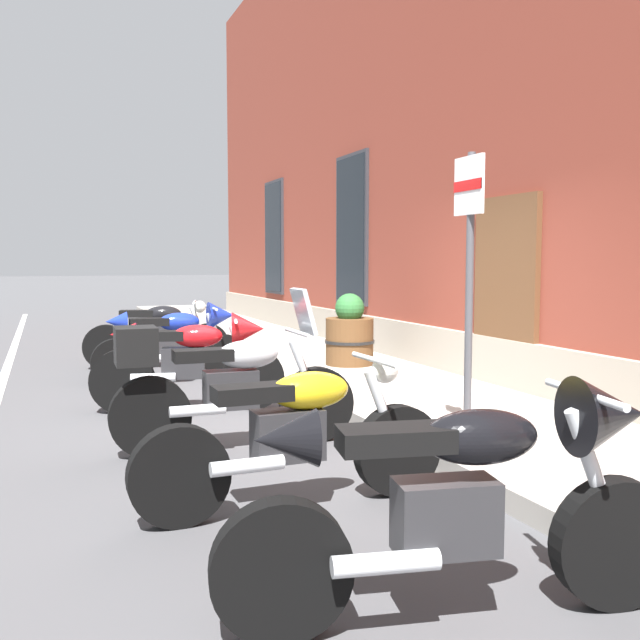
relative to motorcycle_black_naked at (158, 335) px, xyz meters
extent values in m
plane|color=#424244|center=(3.81, 1.12, -0.49)|extent=(140.00, 140.00, 0.00)
cube|color=gray|center=(3.81, 2.22, -0.41)|extent=(31.43, 2.21, 0.16)
cube|color=gray|center=(3.81, 3.28, -0.14)|extent=(25.43, 0.10, 0.70)
cube|color=#2D2D33|center=(-4.67, 3.30, 1.61)|extent=(1.22, 0.06, 2.52)
cube|color=black|center=(-4.67, 3.27, 1.61)|extent=(1.10, 0.03, 2.40)
cube|color=#2D2D33|center=(-0.43, 3.30, 1.61)|extent=(1.22, 0.06, 2.52)
cube|color=black|center=(-0.43, 3.27, 1.61)|extent=(1.10, 0.03, 2.40)
cube|color=brown|center=(3.81, 3.29, 0.66)|extent=(1.10, 0.08, 2.30)
cylinder|color=black|center=(0.17, 0.69, -0.16)|extent=(0.27, 0.66, 0.65)
cylinder|color=black|center=(-0.18, -0.73, -0.16)|extent=(0.27, 0.66, 0.65)
cylinder|color=silver|center=(0.14, 0.59, 0.10)|extent=(0.14, 0.32, 0.65)
cube|color=#28282B|center=(-0.02, -0.07, 0.02)|extent=(0.32, 0.48, 0.32)
ellipsoid|color=black|center=(0.02, 0.08, 0.31)|extent=(0.38, 0.57, 0.24)
cube|color=black|center=(-0.07, -0.29, 0.32)|extent=(0.33, 0.52, 0.10)
cylinder|color=silver|center=(0.12, 0.52, 0.48)|extent=(0.61, 0.18, 0.04)
cylinder|color=silver|center=(0.03, -0.39, -0.11)|extent=(0.19, 0.46, 0.09)
sphere|color=silver|center=(0.14, 0.59, 0.41)|extent=(0.18, 0.18, 0.18)
cylinder|color=black|center=(1.36, 0.67, -0.19)|extent=(0.13, 0.61, 0.61)
cylinder|color=black|center=(1.33, -0.73, -0.19)|extent=(0.13, 0.61, 0.61)
cylinder|color=silver|center=(1.36, 0.57, 0.08)|extent=(0.08, 0.32, 0.67)
cube|color=#28282B|center=(1.34, -0.08, -0.01)|extent=(0.23, 0.44, 0.32)
ellipsoid|color=#192D9E|center=(1.35, 0.07, 0.30)|extent=(0.27, 0.52, 0.24)
cube|color=black|center=(1.34, -0.31, 0.31)|extent=(0.23, 0.48, 0.10)
cylinder|color=silver|center=(1.35, 0.49, 0.47)|extent=(0.62, 0.05, 0.04)
cylinder|color=silver|center=(1.46, -0.38, -0.14)|extent=(0.10, 0.45, 0.09)
cone|color=#192D9E|center=(1.36, 0.62, 0.37)|extent=(0.37, 0.35, 0.36)
cone|color=#192D9E|center=(1.33, -0.71, 0.33)|extent=(0.24, 0.26, 0.24)
cylinder|color=black|center=(3.24, 0.51, -0.16)|extent=(0.27, 0.67, 0.67)
cylinder|color=black|center=(2.92, -0.81, -0.16)|extent=(0.27, 0.67, 0.67)
cylinder|color=silver|center=(3.22, 0.41, 0.10)|extent=(0.14, 0.32, 0.64)
cube|color=#28282B|center=(3.07, -0.20, 0.02)|extent=(0.32, 0.48, 0.32)
ellipsoid|color=red|center=(3.10, -0.05, 0.30)|extent=(0.37, 0.57, 0.24)
cube|color=black|center=(3.02, -0.42, 0.31)|extent=(0.33, 0.52, 0.10)
cylinder|color=silver|center=(3.20, 0.33, 0.47)|extent=(0.61, 0.18, 0.04)
cylinder|color=silver|center=(3.12, -0.52, -0.11)|extent=(0.19, 0.46, 0.09)
cone|color=red|center=(3.23, 0.46, 0.37)|extent=(0.43, 0.41, 0.36)
cone|color=red|center=(2.93, -0.79, 0.33)|extent=(0.29, 0.31, 0.24)
cylinder|color=black|center=(4.72, 0.65, -0.16)|extent=(0.14, 0.66, 0.66)
cylinder|color=black|center=(4.68, -0.77, -0.16)|extent=(0.14, 0.66, 0.66)
cylinder|color=silver|center=(4.72, 0.55, 0.10)|extent=(0.08, 0.32, 0.65)
cube|color=#28282B|center=(4.70, -0.11, 0.02)|extent=(0.23, 0.45, 0.32)
ellipsoid|color=#B7BABF|center=(4.70, 0.04, 0.31)|extent=(0.27, 0.53, 0.24)
cube|color=black|center=(4.69, -0.34, 0.32)|extent=(0.23, 0.49, 0.10)
cylinder|color=silver|center=(4.72, 0.47, 0.48)|extent=(0.62, 0.05, 0.04)
cylinder|color=silver|center=(4.81, -0.41, -0.11)|extent=(0.10, 0.45, 0.09)
cube|color=#B2BCC6|center=(4.72, 0.53, 0.66)|extent=(0.36, 0.15, 0.40)
cube|color=black|center=(4.68, -0.87, 0.42)|extent=(0.37, 0.33, 0.30)
cylinder|color=black|center=(6.22, 0.65, -0.18)|extent=(0.13, 0.61, 0.61)
cylinder|color=black|center=(6.24, -0.82, -0.18)|extent=(0.13, 0.61, 0.61)
cylinder|color=silver|center=(6.22, 0.55, 0.07)|extent=(0.07, 0.31, 0.63)
cube|color=#28282B|center=(6.23, -0.14, 0.00)|extent=(0.23, 0.44, 0.32)
ellipsoid|color=gold|center=(6.23, 0.01, 0.27)|extent=(0.27, 0.52, 0.24)
cube|color=black|center=(6.24, -0.37, 0.28)|extent=(0.23, 0.48, 0.10)
cylinder|color=silver|center=(6.22, 0.47, 0.44)|extent=(0.62, 0.05, 0.04)
cylinder|color=silver|center=(6.36, -0.43, -0.13)|extent=(0.10, 0.45, 0.09)
sphere|color=silver|center=(6.22, 0.55, 0.37)|extent=(0.18, 0.18, 0.18)
cylinder|color=black|center=(7.95, 0.85, -0.19)|extent=(0.23, 0.61, 0.60)
cylinder|color=black|center=(7.65, -0.65, -0.19)|extent=(0.23, 0.61, 0.60)
cylinder|color=silver|center=(7.93, 0.75, 0.10)|extent=(0.13, 0.34, 0.70)
cube|color=#28282B|center=(7.79, 0.05, -0.01)|extent=(0.30, 0.47, 0.32)
ellipsoid|color=black|center=(7.82, 0.19, 0.33)|extent=(0.36, 0.56, 0.24)
cube|color=black|center=(7.75, -0.18, 0.34)|extent=(0.31, 0.51, 0.10)
cylinder|color=silver|center=(7.91, 0.67, 0.50)|extent=(0.62, 0.15, 0.04)
cylinder|color=silver|center=(7.85, -0.27, -0.14)|extent=(0.17, 0.46, 0.09)
cone|color=black|center=(7.94, 0.80, 0.40)|extent=(0.42, 0.40, 0.36)
cone|color=black|center=(7.66, -0.63, 0.36)|extent=(0.29, 0.30, 0.24)
cylinder|color=#4C4C51|center=(5.76, 1.51, 0.79)|extent=(0.06, 0.06, 2.24)
cube|color=white|center=(5.76, 1.49, 1.66)|extent=(0.36, 0.03, 0.44)
cube|color=red|center=(5.76, 1.47, 1.66)|extent=(0.36, 0.01, 0.08)
cylinder|color=brown|center=(1.67, 2.33, -0.01)|extent=(0.65, 0.65, 0.64)
cylinder|color=black|center=(1.67, 2.33, -0.01)|extent=(0.68, 0.68, 0.04)
sphere|color=#28602D|center=(1.67, 2.33, 0.45)|extent=(0.40, 0.40, 0.40)
camera|label=1|loc=(10.29, -1.53, 1.09)|focal=39.02mm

